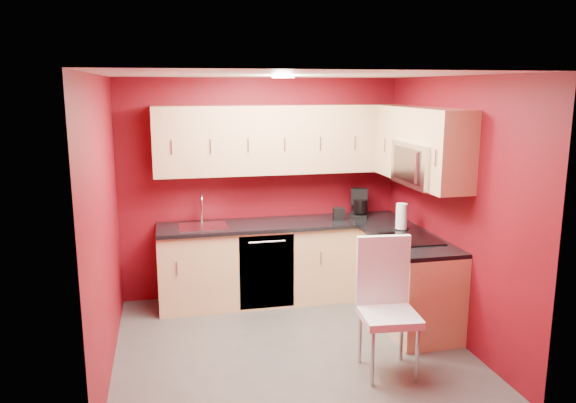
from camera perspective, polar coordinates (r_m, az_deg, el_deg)
name	(u,v)px	position (r m, az deg, el deg)	size (l,w,h in m)	color
floor	(290,346)	(5.46, 0.21, -14.47)	(3.20, 3.20, 0.00)	#4C4947
ceiling	(290,75)	(4.91, 0.23, 12.77)	(3.20, 3.20, 0.00)	white
wall_back	(261,188)	(6.48, -2.73, 1.36)	(3.20, 3.20, 0.00)	maroon
wall_front	(342,269)	(3.65, 5.50, -6.83)	(3.20, 3.20, 0.00)	maroon
wall_left	(104,227)	(4.95, -18.19, -2.43)	(3.00, 3.00, 0.00)	maroon
wall_right	(452,209)	(5.61, 16.37, -0.71)	(3.00, 3.00, 0.00)	maroon
base_cabinets_back	(284,262)	(6.43, -0.43, -6.20)	(2.80, 0.60, 0.87)	#D9BC7C
base_cabinets_right	(409,283)	(5.91, 12.17, -8.10)	(0.60, 1.30, 0.87)	#D9BC7C
countertop_back	(284,224)	(6.29, -0.41, -2.29)	(2.80, 0.63, 0.04)	black
countertop_right	(410,240)	(5.75, 12.29, -3.89)	(0.63, 1.27, 0.04)	black
upper_cabinets_back	(281,139)	(6.27, -0.70, 6.34)	(2.80, 0.35, 0.75)	tan
upper_cabinets_right	(418,139)	(5.82, 13.11, 6.25)	(0.35, 1.55, 0.75)	tan
microwave	(425,164)	(5.62, 13.78, 3.70)	(0.42, 0.76, 0.42)	silver
cooktop	(411,239)	(5.71, 12.40, -3.74)	(0.50, 0.55, 0.01)	black
sink	(203,223)	(6.17, -8.64, -2.17)	(0.52, 0.42, 0.35)	silver
dishwasher_front	(267,272)	(6.11, -2.16, -7.16)	(0.60, 0.02, 0.82)	black
downlight	(283,77)	(5.20, -0.53, 12.54)	(0.20, 0.20, 0.01)	white
coffee_maker	(359,203)	(6.57, 7.24, -0.16)	(0.19, 0.26, 0.32)	black
napkin_holder	(339,214)	(6.41, 5.18, -1.26)	(0.13, 0.13, 0.14)	black
paper_towel	(402,217)	(6.06, 11.46, -1.51)	(0.16, 0.16, 0.28)	white
dining_chair	(389,309)	(4.85, 10.22, -10.68)	(0.46, 0.49, 1.15)	silver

